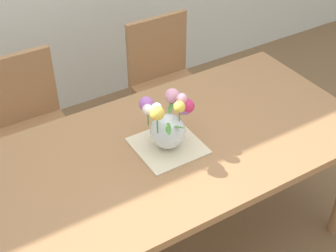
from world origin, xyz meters
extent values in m
plane|color=brown|center=(0.00, 0.00, 0.00)|extent=(12.00, 12.00, 0.00)
cube|color=#9E7047|center=(0.00, 0.00, 0.72)|extent=(1.86, 0.93, 0.04)
cylinder|color=#9E7047|center=(0.85, 0.38, 0.35)|extent=(0.07, 0.07, 0.70)
cube|color=#9E7047|center=(-0.45, 0.72, 0.46)|extent=(0.42, 0.42, 0.04)
cylinder|color=#9E7047|center=(-0.27, 0.54, 0.22)|extent=(0.04, 0.04, 0.44)
cylinder|color=#9E7047|center=(-0.63, 0.54, 0.22)|extent=(0.04, 0.04, 0.44)
cylinder|color=#9E7047|center=(-0.27, 0.90, 0.22)|extent=(0.04, 0.04, 0.44)
cylinder|color=#9E7047|center=(-0.63, 0.90, 0.22)|extent=(0.04, 0.04, 0.44)
cube|color=#9E7047|center=(-0.45, 0.91, 0.69)|extent=(0.42, 0.04, 0.42)
cube|color=#9E7047|center=(0.45, 0.72, 0.46)|extent=(0.42, 0.42, 0.04)
cylinder|color=#9E7047|center=(0.63, 0.54, 0.22)|extent=(0.04, 0.04, 0.44)
cylinder|color=#9E7047|center=(0.27, 0.54, 0.22)|extent=(0.04, 0.04, 0.44)
cylinder|color=#9E7047|center=(0.63, 0.90, 0.22)|extent=(0.04, 0.04, 0.44)
cylinder|color=#9E7047|center=(0.27, 0.90, 0.22)|extent=(0.04, 0.04, 0.44)
cube|color=#9E7047|center=(0.45, 0.91, 0.69)|extent=(0.42, 0.04, 0.42)
cube|color=beige|center=(-0.03, 0.00, 0.74)|extent=(0.29, 0.29, 0.01)
sphere|color=silver|center=(-0.03, 0.00, 0.82)|extent=(0.16, 0.16, 0.16)
sphere|color=#EA9EBC|center=(0.05, 0.09, 0.94)|extent=(0.07, 0.07, 0.07)
cylinder|color=#478438|center=(0.05, 0.09, 0.91)|extent=(0.01, 0.01, 0.06)
sphere|color=white|center=(-0.12, 0.02, 0.97)|extent=(0.05, 0.05, 0.05)
cylinder|color=#478438|center=(-0.12, 0.02, 0.93)|extent=(0.01, 0.01, 0.08)
sphere|color=#EFD14C|center=(-0.11, -0.05, 0.99)|extent=(0.06, 0.06, 0.06)
cylinder|color=#478438|center=(-0.11, -0.05, 0.94)|extent=(0.01, 0.01, 0.10)
sphere|color=#B266C6|center=(0.06, 0.00, 0.92)|extent=(0.06, 0.06, 0.06)
cylinder|color=#478438|center=(0.06, 0.00, 0.90)|extent=(0.01, 0.01, 0.04)
sphere|color=white|center=(-0.09, -0.02, 0.99)|extent=(0.04, 0.04, 0.04)
cylinder|color=#478438|center=(-0.09, -0.02, 0.94)|extent=(0.01, 0.01, 0.11)
sphere|color=#EA9EBC|center=(0.05, 0.01, 0.97)|extent=(0.05, 0.05, 0.05)
cylinder|color=#478438|center=(0.05, 0.01, 0.93)|extent=(0.01, 0.01, 0.09)
sphere|color=#B266C6|center=(-0.08, 0.10, 0.93)|extent=(0.07, 0.07, 0.07)
cylinder|color=#478438|center=(-0.08, 0.10, 0.91)|extent=(0.01, 0.01, 0.05)
sphere|color=#D12D66|center=(0.07, -0.01, 0.93)|extent=(0.07, 0.07, 0.07)
cylinder|color=#478438|center=(0.07, -0.01, 0.91)|extent=(0.01, 0.01, 0.05)
sphere|color=#EFD14C|center=(0.01, -0.03, 0.96)|extent=(0.05, 0.05, 0.05)
cylinder|color=#478438|center=(0.01, -0.03, 0.92)|extent=(0.01, 0.01, 0.08)
ellipsoid|color=#478438|center=(0.01, 0.05, 0.90)|extent=(0.06, 0.07, 0.03)
ellipsoid|color=#478438|center=(-0.02, -0.07, 0.89)|extent=(0.03, 0.07, 0.04)
ellipsoid|color=#478438|center=(-0.08, -0.08, 0.91)|extent=(0.06, 0.07, 0.02)
camera|label=1|loc=(-0.92, -1.45, 2.17)|focal=51.68mm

